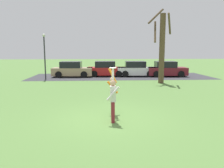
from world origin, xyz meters
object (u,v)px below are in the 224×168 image
object	(u,v)px
person_defender	(113,92)
parked_car_tan	(72,70)
parked_car_maroon	(166,69)
bare_tree_tall	(162,46)
lamppost_by_lot	(45,52)
parked_car_red	(106,69)
person_catcher	(113,97)
parked_car_white	(136,69)
frisbee_disc	(113,68)

from	to	relation	value
person_defender	parked_car_tan	bearing A→B (deg)	-163.79
parked_car_maroon	bare_tree_tall	bearing A→B (deg)	-109.63
bare_tree_tall	lamppost_by_lot	bearing A→B (deg)	164.06
parked_car_red	parked_car_tan	bearing A→B (deg)	-170.89
parked_car_red	person_catcher	bearing A→B (deg)	-88.52
parked_car_tan	lamppost_by_lot	size ratio (longest dim) A/B	0.98
parked_car_red	bare_tree_tall	size ratio (longest dim) A/B	0.66
person_defender	parked_car_red	bearing A→B (deg)	-178.06
parked_car_white	frisbee_disc	bearing A→B (deg)	-100.52
person_defender	parked_car_maroon	distance (m)	15.40
parked_car_red	lamppost_by_lot	world-z (taller)	lamppost_by_lot
parked_car_maroon	frisbee_disc	bearing A→B (deg)	-111.89
parked_car_white	parked_car_maroon	bearing A→B (deg)	-2.92
person_catcher	bare_tree_tall	xyz separation A→B (m)	(4.74, 10.10, 2.12)
parked_car_white	bare_tree_tall	size ratio (longest dim) A/B	0.66
parked_car_white	parked_car_maroon	distance (m)	3.20
person_catcher	person_defender	xyz separation A→B (m)	(0.05, 0.99, -0.00)
person_defender	parked_car_white	xyz separation A→B (m)	(3.45, 14.20, -0.25)
parked_car_maroon	parked_car_red	bearing A→B (deg)	177.59
parked_car_red	bare_tree_tall	bearing A→B (deg)	-47.67
lamppost_by_lot	person_catcher	bearing A→B (deg)	-66.92
parked_car_maroon	parked_car_white	bearing A→B (deg)	177.08
person_defender	lamppost_by_lot	distance (m)	13.39
person_catcher	parked_car_tan	size ratio (longest dim) A/B	0.50
parked_car_white	lamppost_by_lot	distance (m)	9.49
frisbee_disc	parked_car_white	distance (m)	15.43
bare_tree_tall	frisbee_disc	bearing A→B (deg)	-115.57
frisbee_disc	bare_tree_tall	size ratio (longest dim) A/B	0.05
person_defender	parked_car_red	world-z (taller)	person_defender
parked_car_maroon	bare_tree_tall	size ratio (longest dim) A/B	0.66
person_defender	frisbee_disc	size ratio (longest dim) A/B	7.17
frisbee_disc	lamppost_by_lot	size ratio (longest dim) A/B	0.07
parked_car_red	person_defender	bearing A→B (deg)	-88.39
person_catcher	frisbee_disc	world-z (taller)	frisbee_disc
person_defender	parked_car_white	bearing A→B (deg)	169.28
person_defender	lamppost_by_lot	world-z (taller)	lamppost_by_lot
person_defender	parked_car_maroon	size ratio (longest dim) A/B	0.49
parked_car_tan	parked_car_maroon	size ratio (longest dim) A/B	1.00
parked_car_maroon	lamppost_by_lot	bearing A→B (deg)	-168.86
frisbee_disc	bare_tree_tall	world-z (taller)	bare_tree_tall
parked_car_maroon	bare_tree_tall	xyz separation A→B (m)	(-1.95, -4.78, 2.37)
parked_car_white	parked_car_tan	bearing A→B (deg)	-176.08
parked_car_tan	bare_tree_tall	xyz separation A→B (m)	(8.00, -4.93, 2.37)
parked_car_tan	person_defender	bearing A→B (deg)	-74.12
person_catcher	parked_car_white	distance (m)	15.59
person_catcher	frisbee_disc	bearing A→B (deg)	-0.00
person_catcher	bare_tree_tall	world-z (taller)	bare_tree_tall
person_defender	parked_car_tan	distance (m)	14.44
frisbee_disc	lamppost_by_lot	bearing A→B (deg)	113.48
lamppost_by_lot	parked_car_maroon	bearing A→B (deg)	8.52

